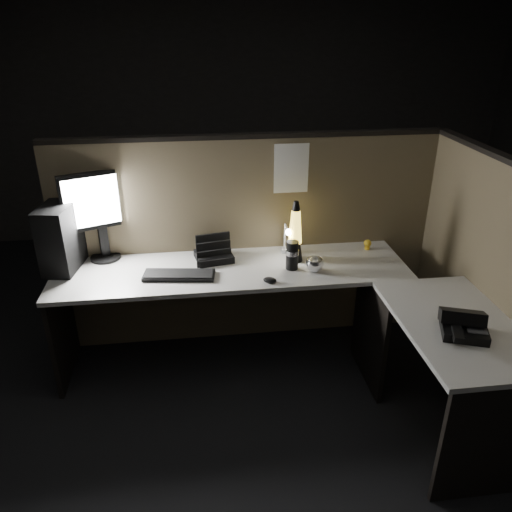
{
  "coord_description": "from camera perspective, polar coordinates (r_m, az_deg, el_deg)",
  "views": [
    {
      "loc": [
        -0.37,
        -2.3,
        2.21
      ],
      "look_at": [
        -0.02,
        0.35,
        0.93
      ],
      "focal_mm": 35.0,
      "sensor_mm": 36.0,
      "label": 1
    }
  ],
  "objects": [
    {
      "name": "floor",
      "position": [
        3.21,
        1.27,
        -17.9
      ],
      "size": [
        6.0,
        6.0,
        0.0
      ],
      "primitive_type": "plane",
      "color": "black",
      "rests_on": "ground"
    },
    {
      "name": "room_shell",
      "position": [
        2.4,
        1.64,
        11.42
      ],
      "size": [
        6.0,
        6.0,
        6.0
      ],
      "color": "silver",
      "rests_on": "ground"
    },
    {
      "name": "partition_back",
      "position": [
        3.56,
        -0.85,
        1.43
      ],
      "size": [
        2.66,
        0.06,
        1.5
      ],
      "primitive_type": "cube",
      "color": "brown",
      "rests_on": "ground"
    },
    {
      "name": "partition_right",
      "position": [
        3.28,
        24.8,
        -3.36
      ],
      "size": [
        0.06,
        1.66,
        1.5
      ],
      "primitive_type": "cube",
      "color": "brown",
      "rests_on": "ground"
    },
    {
      "name": "desk",
      "position": [
        3.07,
        3.99,
        -6.42
      ],
      "size": [
        2.6,
        1.6,
        0.73
      ],
      "color": "#B4B2AA",
      "rests_on": "ground"
    },
    {
      "name": "pc_tower",
      "position": [
        3.43,
        -21.24,
        2.21
      ],
      "size": [
        0.25,
        0.43,
        0.43
      ],
      "primitive_type": "cube",
      "rotation": [
        0.0,
        0.0,
        -0.16
      ],
      "color": "black",
      "rests_on": "desk"
    },
    {
      "name": "monitor",
      "position": [
        3.41,
        -17.52,
        5.32
      ],
      "size": [
        0.45,
        0.22,
        0.6
      ],
      "rotation": [
        0.0,
        0.0,
        0.39
      ],
      "color": "black",
      "rests_on": "desk"
    },
    {
      "name": "keyboard",
      "position": [
        3.18,
        -8.78,
        -2.18
      ],
      "size": [
        0.46,
        0.21,
        0.02
      ],
      "primitive_type": "cube",
      "rotation": [
        0.0,
        0.0,
        -0.14
      ],
      "color": "black",
      "rests_on": "desk"
    },
    {
      "name": "mouse",
      "position": [
        3.08,
        1.59,
        -2.76
      ],
      "size": [
        0.1,
        0.09,
        0.03
      ],
      "primitive_type": "ellipsoid",
      "rotation": [
        0.0,
        0.0,
        -0.38
      ],
      "color": "black",
      "rests_on": "desk"
    },
    {
      "name": "clip_lamp",
      "position": [
        3.36,
        3.52,
        2.02
      ],
      "size": [
        0.04,
        0.18,
        0.23
      ],
      "color": "silver",
      "rests_on": "desk"
    },
    {
      "name": "organizer",
      "position": [
        3.37,
        -4.86,
        0.28
      ],
      "size": [
        0.27,
        0.25,
        0.18
      ],
      "rotation": [
        0.0,
        0.0,
        0.18
      ],
      "color": "black",
      "rests_on": "desk"
    },
    {
      "name": "lava_lamp",
      "position": [
        3.3,
        4.49,
        2.25
      ],
      "size": [
        0.11,
        0.11,
        0.42
      ],
      "color": "black",
      "rests_on": "desk"
    },
    {
      "name": "travel_mug",
      "position": [
        3.22,
        4.16,
        0.09
      ],
      "size": [
        0.08,
        0.08,
        0.19
      ],
      "primitive_type": "cylinder",
      "color": "black",
      "rests_on": "desk"
    },
    {
      "name": "steel_mug",
      "position": [
        3.22,
        6.71,
        -1.02
      ],
      "size": [
        0.12,
        0.12,
        0.09
      ],
      "primitive_type": "imported",
      "rotation": [
        0.0,
        0.0,
        0.1
      ],
      "color": "silver",
      "rests_on": "desk"
    },
    {
      "name": "figurine",
      "position": [
        3.59,
        12.63,
        1.43
      ],
      "size": [
        0.05,
        0.05,
        0.05
      ],
      "primitive_type": "sphere",
      "color": "yellow",
      "rests_on": "desk"
    },
    {
      "name": "pinned_paper",
      "position": [
        3.38,
        4.05,
        9.94
      ],
      "size": [
        0.23,
        0.0,
        0.33
      ],
      "primitive_type": "cube",
      "color": "white",
      "rests_on": "partition_back"
    },
    {
      "name": "desk_phone",
      "position": [
        2.8,
        22.58,
        -7.28
      ],
      "size": [
        0.27,
        0.27,
        0.13
      ],
      "rotation": [
        0.0,
        0.0,
        -0.35
      ],
      "color": "black",
      "rests_on": "desk"
    }
  ]
}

